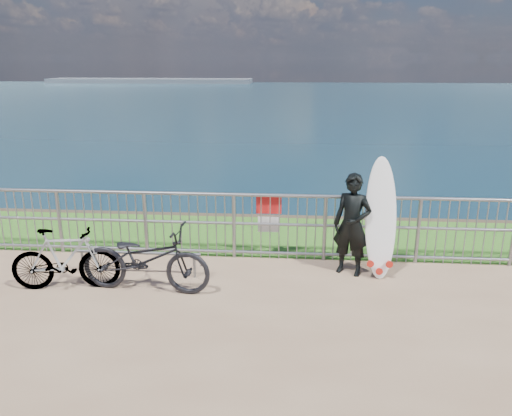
# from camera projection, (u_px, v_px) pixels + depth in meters

# --- Properties ---
(grass_strip) EXTENTS (120.00, 120.00, 0.00)m
(grass_strip) POSITION_uv_depth(u_px,v_px,m) (268.00, 235.00, 9.46)
(grass_strip) COLOR #2F6D1D
(grass_strip) RESTS_ON ground
(seascape) EXTENTS (260.00, 260.00, 5.00)m
(seascape) POSITION_uv_depth(u_px,v_px,m) (151.00, 83.00, 152.15)
(seascape) COLOR brown
(seascape) RESTS_ON ground
(railing) EXTENTS (10.06, 0.10, 1.13)m
(railing) POSITION_uv_depth(u_px,v_px,m) (265.00, 226.00, 8.24)
(railing) COLOR gray
(railing) RESTS_ON ground
(surfer) EXTENTS (0.68, 0.58, 1.59)m
(surfer) POSITION_uv_depth(u_px,v_px,m) (352.00, 225.00, 7.61)
(surfer) COLOR black
(surfer) RESTS_ON ground
(surfboard) EXTENTS (0.53, 0.48, 1.85)m
(surfboard) POSITION_uv_depth(u_px,v_px,m) (381.00, 223.00, 7.52)
(surfboard) COLOR white
(surfboard) RESTS_ON ground
(bicycle_near) EXTENTS (1.93, 0.80, 0.99)m
(bicycle_near) POSITION_uv_depth(u_px,v_px,m) (146.00, 259.00, 7.10)
(bicycle_near) COLOR black
(bicycle_near) RESTS_ON ground
(bicycle_far) EXTENTS (1.59, 0.66, 0.93)m
(bicycle_far) POSITION_uv_depth(u_px,v_px,m) (65.00, 259.00, 7.17)
(bicycle_far) COLOR black
(bicycle_far) RESTS_ON ground
(bike_rack) EXTENTS (1.96, 0.05, 0.41)m
(bike_rack) POSITION_uv_depth(u_px,v_px,m) (138.00, 255.00, 7.63)
(bike_rack) COLOR gray
(bike_rack) RESTS_ON ground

